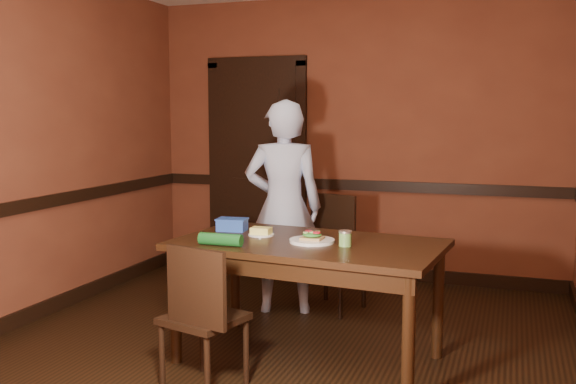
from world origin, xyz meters
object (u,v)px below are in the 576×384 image
Objects in this scene: chair_near at (204,315)px; cheese_saucer at (261,232)px; person at (284,207)px; food_tub at (232,224)px; sauce_jar at (345,238)px; chair_far at (333,254)px; dining_table at (308,301)px; sandwich_plate at (312,239)px.

chair_near is 5.01× the size of cheese_saucer.
person reaches higher than food_tub.
chair_near is 0.97m from sauce_jar.
chair_far is 1.74m from chair_near.
chair_far is 5.33× the size of cheese_saucer.
chair_far is 1.10m from cheese_saucer.
dining_table is 7.61× the size of food_tub.
chair_far reaches higher than chair_near.
chair_near is 0.79m from cheese_saucer.
chair_far reaches higher than dining_table.
sauce_jar is at bearing -54.68° from chair_far.
cheese_saucer is at bearing 171.50° from dining_table.
chair_far is at bearing -85.11° from chair_near.
cheese_saucer is (-0.36, 0.09, 0.41)m from dining_table.
sauce_jar is (0.26, -0.06, 0.44)m from dining_table.
chair_far is at bearing 56.84° from food_tub.
chair_far is 1.29m from sauce_jar.
chair_far is (-0.14, 1.11, 0.07)m from dining_table.
chair_near is 3.04× the size of sandwich_plate.
sandwich_plate is (0.03, -0.02, 0.41)m from dining_table.
sandwich_plate reaches higher than cheese_saucer.
food_tub is at bearing 159.75° from cheese_saucer.
sauce_jar reaches higher than food_tub.
chair_near is (-0.44, -0.60, 0.04)m from dining_table.
person is 1.26m from sauce_jar.
dining_table is at bearing 166.09° from sauce_jar.
sandwich_plate is at bearing -27.41° from dining_table.
cheese_saucer is at bearing 166.24° from sauce_jar.
cheese_saucer is (0.15, -0.85, -0.04)m from person.
sauce_jar reaches higher than cheese_saucer.
cheese_saucer is at bearing -26.56° from food_tub.
chair_far is 1.06× the size of chair_near.
sandwich_plate is (0.47, 0.58, 0.37)m from chair_near.
person is at bearing 99.91° from cheese_saucer.
person is at bearing 119.36° from sandwich_plate.
food_tub reaches higher than cheese_saucer.
sauce_jar is at bearing -127.59° from chair_near.
dining_table is 1.81× the size of chair_far.
cheese_saucer is at bearing 81.89° from person.
cheese_saucer is 0.79× the size of food_tub.
chair_near is 8.99× the size of sauce_jar.
dining_table is at bearing -66.25° from chair_far.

